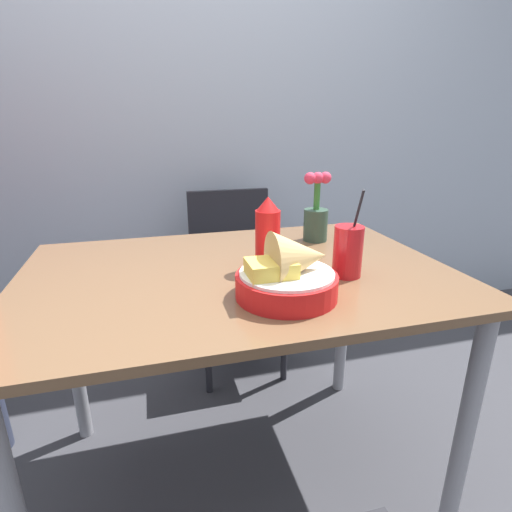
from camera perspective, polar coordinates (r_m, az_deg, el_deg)
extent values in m
plane|color=#38383D|center=(1.61, -2.12, -28.87)|extent=(12.00, 12.00, 0.00)
cube|color=#9EA8B7|center=(2.17, -9.76, 21.57)|extent=(7.00, 0.06, 2.60)
cube|color=brown|center=(1.16, -2.58, -2.55)|extent=(1.22, 0.84, 0.02)
cylinder|color=gray|center=(1.33, 27.69, -21.42)|extent=(0.05, 0.05, 0.75)
cylinder|color=gray|center=(1.66, -24.70, -12.31)|extent=(0.05, 0.05, 0.75)
cylinder|color=gray|center=(1.81, 12.40, -8.26)|extent=(0.05, 0.05, 0.75)
cylinder|color=black|center=(1.84, -6.90, -13.16)|extent=(0.03, 0.03, 0.44)
cylinder|color=black|center=(1.91, 4.07, -11.71)|extent=(0.03, 0.03, 0.44)
cylinder|color=black|center=(2.15, -8.38, -8.18)|extent=(0.03, 0.03, 0.44)
cylinder|color=black|center=(2.21, 0.99, -7.14)|extent=(0.03, 0.03, 0.44)
cube|color=black|center=(1.92, -2.65, -3.86)|extent=(0.40, 0.40, 0.02)
cube|color=black|center=(2.02, -3.91, 3.70)|extent=(0.40, 0.03, 0.41)
cylinder|color=red|center=(0.98, 4.37, -4.24)|extent=(0.25, 0.25, 0.06)
cylinder|color=white|center=(0.97, 4.42, -2.46)|extent=(0.23, 0.23, 0.01)
cone|color=tan|center=(0.96, 6.22, -0.21)|extent=(0.14, 0.14, 0.14)
cube|color=#E5C14C|center=(0.93, 2.17, -1.96)|extent=(0.11, 0.09, 0.04)
cylinder|color=red|center=(1.14, 1.67, 2.24)|extent=(0.07, 0.07, 0.17)
cone|color=red|center=(1.11, 1.72, 7.50)|extent=(0.06, 0.06, 0.04)
cylinder|color=red|center=(1.12, 12.98, 0.64)|extent=(0.08, 0.08, 0.14)
cylinder|color=black|center=(1.12, 12.94, 0.09)|extent=(0.07, 0.07, 0.12)
cylinder|color=black|center=(1.11, 13.77, 3.83)|extent=(0.01, 0.08, 0.22)
cylinder|color=#2D4738|center=(1.44, 8.49, 4.40)|extent=(0.09, 0.09, 0.11)
cylinder|color=#33722D|center=(1.42, 8.70, 8.60)|extent=(0.02, 0.02, 0.10)
sphere|color=#DB334C|center=(1.41, 8.82, 10.96)|extent=(0.04, 0.04, 0.04)
sphere|color=#DB334C|center=(1.40, 7.74, 10.95)|extent=(0.04, 0.04, 0.04)
sphere|color=#DB334C|center=(1.42, 9.89, 10.97)|extent=(0.04, 0.04, 0.04)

